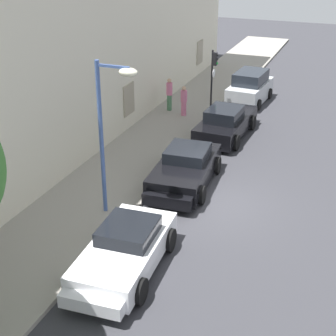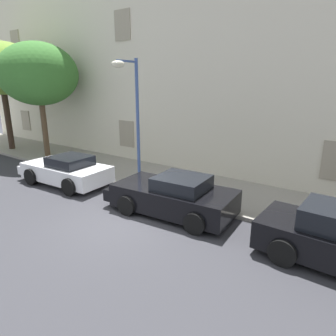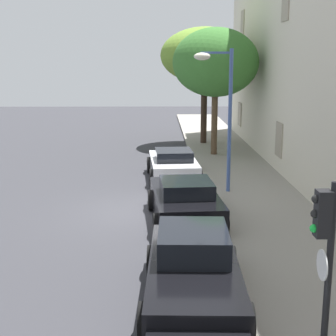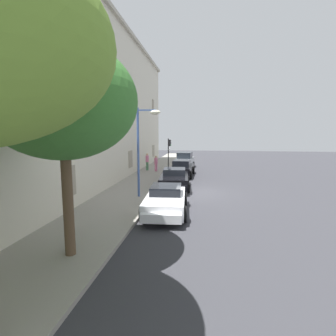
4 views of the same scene
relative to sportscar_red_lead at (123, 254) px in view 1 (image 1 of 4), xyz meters
name	(u,v)px [view 1 (image 1 of 4)]	position (x,y,z in m)	size (l,w,h in m)	color
ground_plane	(213,202)	(4.87, -1.23, -0.61)	(80.00, 80.00, 0.00)	#333338
sidewalk	(112,182)	(4.87, 2.88, -0.54)	(60.00, 3.63, 0.14)	gray
building_facade	(9,11)	(4.87, 6.70, 5.69)	(40.28, 4.52, 12.56)	beige
sportscar_red_lead	(123,254)	(0.00, 0.00, 0.00)	(4.58, 2.31, 1.32)	white
sportscar_yellow_flank	(184,171)	(5.71, 0.21, 0.01)	(4.71, 2.40, 1.40)	black
sportscar_white_middle	(227,122)	(11.40, 0.12, 0.04)	(4.95, 2.18, 1.50)	black
hatchback_parked	(250,88)	(16.77, 0.28, 0.19)	(3.87, 2.09, 1.77)	#B2B7BC
traffic_light	(214,70)	(14.29, 1.72, 1.72)	(0.44, 0.36, 3.20)	black
street_lamp	(112,111)	(2.72, 1.58, 3.20)	(0.44, 1.42, 5.26)	#3F5999
pedestrian_admiring	(184,101)	(12.96, 2.86, 0.32)	(0.38, 0.38, 1.55)	pink
pedestrian_strolling	(169,94)	(13.44, 3.85, 0.42)	(0.38, 0.38, 1.73)	#4C7F59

